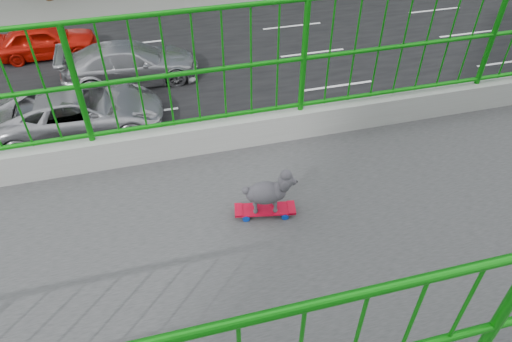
{
  "coord_description": "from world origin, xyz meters",
  "views": [
    {
      "loc": [
        2.28,
        0.59,
        9.88
      ],
      "look_at": [
        -0.86,
        1.4,
        7.06
      ],
      "focal_mm": 32.82,
      "sensor_mm": 36.0,
      "label": 1
    }
  ],
  "objects_px": {
    "car_5": "(463,180)",
    "car_2": "(80,112)",
    "skateboard": "(265,210)",
    "car_4": "(44,40)",
    "poodle": "(268,191)",
    "car_3": "(130,63)"
  },
  "relations": [
    {
      "from": "car_5",
      "to": "car_2",
      "type": "bearing_deg",
      "value": -120.48
    },
    {
      "from": "skateboard",
      "to": "car_4",
      "type": "bearing_deg",
      "value": -154.21
    },
    {
      "from": "poodle",
      "to": "car_3",
      "type": "xyz_separation_m",
      "value": [
        -15.23,
        -1.41,
        -6.47
      ]
    },
    {
      "from": "poodle",
      "to": "car_4",
      "type": "height_order",
      "value": "poodle"
    },
    {
      "from": "car_4",
      "to": "car_5",
      "type": "relative_size",
      "value": 0.95
    },
    {
      "from": "car_2",
      "to": "car_5",
      "type": "height_order",
      "value": "car_2"
    },
    {
      "from": "car_2",
      "to": "poodle",
      "type": "bearing_deg",
      "value": -164.78
    },
    {
      "from": "car_3",
      "to": "car_5",
      "type": "xyz_separation_m",
      "value": [
        9.6,
        9.01,
        -0.04
      ]
    },
    {
      "from": "car_3",
      "to": "car_4",
      "type": "bearing_deg",
      "value": 47.84
    },
    {
      "from": "poodle",
      "to": "car_3",
      "type": "relative_size",
      "value": 0.08
    },
    {
      "from": "skateboard",
      "to": "car_5",
      "type": "distance_m",
      "value": 11.38
    },
    {
      "from": "car_2",
      "to": "car_5",
      "type": "distance_m",
      "value": 12.62
    },
    {
      "from": "car_4",
      "to": "car_5",
      "type": "height_order",
      "value": "car_5"
    },
    {
      "from": "car_2",
      "to": "car_3",
      "type": "bearing_deg",
      "value": -30.17
    },
    {
      "from": "car_3",
      "to": "car_5",
      "type": "bearing_deg",
      "value": -136.8
    },
    {
      "from": "skateboard",
      "to": "car_3",
      "type": "height_order",
      "value": "skateboard"
    },
    {
      "from": "car_2",
      "to": "skateboard",
      "type": "bearing_deg",
      "value": -164.88
    },
    {
      "from": "car_5",
      "to": "skateboard",
      "type": "bearing_deg",
      "value": -53.56
    },
    {
      "from": "car_2",
      "to": "car_3",
      "type": "height_order",
      "value": "car_3"
    },
    {
      "from": "car_3",
      "to": "poodle",
      "type": "bearing_deg",
      "value": -174.7
    },
    {
      "from": "car_4",
      "to": "poodle",
      "type": "bearing_deg",
      "value": -164.98
    },
    {
      "from": "car_5",
      "to": "poodle",
      "type": "bearing_deg",
      "value": -53.45
    }
  ]
}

